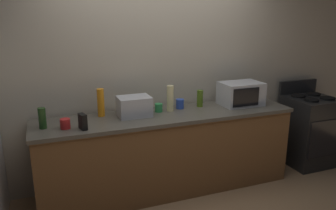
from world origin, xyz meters
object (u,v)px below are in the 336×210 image
at_px(bottle_olive_oil, 200,98).
at_px(mug_red, 65,124).
at_px(cordless_phone, 83,122).
at_px(mug_blue, 180,104).
at_px(bottle_dish_soap, 101,103).
at_px(mug_green, 159,108).
at_px(bottle_hand_soap, 170,98).
at_px(toaster_oven, 134,106).
at_px(bottle_wine, 42,118).
at_px(microwave, 241,94).
at_px(stove_range, 309,130).

relative_size(bottle_olive_oil, mug_red, 2.05).
xyz_separation_m(cordless_phone, mug_blue, (1.13, 0.33, -0.02)).
bearing_deg(bottle_dish_soap, mug_green, -6.02).
bearing_deg(bottle_olive_oil, mug_red, -170.94).
bearing_deg(bottle_hand_soap, bottle_olive_oil, 6.59).
distance_m(toaster_oven, mug_blue, 0.57).
distance_m(bottle_hand_soap, mug_blue, 0.17).
distance_m(bottle_wine, mug_red, 0.22).
bearing_deg(microwave, bottle_wine, -178.28).
xyz_separation_m(cordless_phone, bottle_wine, (-0.35, 0.16, 0.03)).
xyz_separation_m(cordless_phone, bottle_dish_soap, (0.23, 0.36, 0.07)).
height_order(microwave, mug_green, microwave).
height_order(microwave, bottle_olive_oil, microwave).
bearing_deg(toaster_oven, cordless_phone, -157.00).
relative_size(microwave, mug_red, 5.02).
xyz_separation_m(stove_range, toaster_oven, (-2.36, 0.06, 0.54)).
xyz_separation_m(stove_range, bottle_dish_soap, (-2.69, 0.18, 0.59)).
bearing_deg(toaster_oven, bottle_wine, -175.08).
bearing_deg(microwave, bottle_hand_soap, 176.63).
height_order(toaster_oven, cordless_phone, toaster_oven).
xyz_separation_m(bottle_dish_soap, mug_red, (-0.39, -0.28, -0.10)).
xyz_separation_m(bottle_wine, bottle_olive_oil, (1.73, 0.16, -0.00)).
bearing_deg(bottle_wine, bottle_olive_oil, 5.39).
bearing_deg(bottle_hand_soap, bottle_wine, -174.96).
bearing_deg(bottle_hand_soap, stove_range, -2.95).
distance_m(stove_range, cordless_phone, 2.97).
height_order(toaster_oven, bottle_hand_soap, bottle_hand_soap).
distance_m(stove_range, mug_red, 3.12).
distance_m(bottle_dish_soap, mug_blue, 0.90).
distance_m(microwave, mug_blue, 0.75).
height_order(bottle_olive_oil, mug_green, bottle_olive_oil).
distance_m(toaster_oven, mug_red, 0.74).
bearing_deg(bottle_wine, cordless_phone, -24.44).
bearing_deg(bottle_hand_soap, cordless_phone, -164.27).
height_order(stove_range, bottle_hand_soap, bottle_hand_soap).
distance_m(toaster_oven, bottle_hand_soap, 0.43).
xyz_separation_m(bottle_wine, bottle_dish_soap, (0.59, 0.20, 0.05)).
distance_m(microwave, cordless_phone, 1.88).
relative_size(microwave, bottle_olive_oil, 2.45).
relative_size(bottle_hand_soap, mug_green, 3.10).
relative_size(bottle_wine, mug_red, 2.11).
bearing_deg(cordless_phone, bottle_dish_soap, 41.59).
bearing_deg(stove_range, bottle_hand_soap, 177.05).
relative_size(bottle_wine, mug_green, 2.17).
xyz_separation_m(bottle_hand_soap, bottle_dish_soap, (-0.75, 0.08, 0.00)).
height_order(bottle_olive_oil, mug_blue, bottle_olive_oil).
bearing_deg(mug_blue, bottle_hand_soap, -158.96).
height_order(bottle_hand_soap, mug_green, bottle_hand_soap).
distance_m(bottle_olive_oil, mug_blue, 0.25).
bearing_deg(mug_green, bottle_wine, -173.78).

